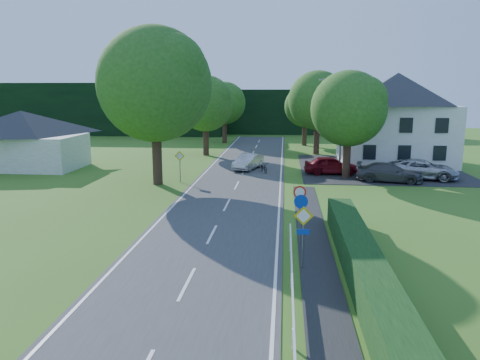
# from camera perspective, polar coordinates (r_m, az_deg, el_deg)

# --- Properties ---
(road) EXTENTS (7.00, 80.00, 0.04)m
(road) POSITION_cam_1_polar(r_m,az_deg,el_deg) (30.98, -1.16, -2.18)
(road) COLOR #3A3A3C
(road) RESTS_ON ground
(footpath) EXTENTS (1.50, 44.00, 0.04)m
(footpath) POSITION_cam_1_polar(r_m,az_deg,el_deg) (13.98, 11.32, -19.67)
(footpath) COLOR black
(footpath) RESTS_ON ground
(parking_pad) EXTENTS (14.00, 16.00, 0.04)m
(parking_pad) POSITION_cam_1_polar(r_m,az_deg,el_deg) (44.36, 16.44, 1.40)
(parking_pad) COLOR black
(parking_pad) RESTS_ON ground
(line_edge_left) EXTENTS (0.12, 80.00, 0.01)m
(line_edge_left) POSITION_cam_1_polar(r_m,az_deg,el_deg) (31.51, -7.05, -1.99)
(line_edge_left) COLOR white
(line_edge_left) RESTS_ON road
(line_edge_right) EXTENTS (0.12, 80.00, 0.01)m
(line_edge_right) POSITION_cam_1_polar(r_m,az_deg,el_deg) (30.78, 4.86, -2.26)
(line_edge_right) COLOR white
(line_edge_right) RESTS_ON road
(line_centre) EXTENTS (0.12, 80.00, 0.01)m
(line_centre) POSITION_cam_1_polar(r_m,az_deg,el_deg) (30.98, -1.16, -2.13)
(line_centre) COLOR white
(line_centre) RESTS_ON road
(tree_main) EXTENTS (9.40, 9.40, 11.64)m
(tree_main) POSITION_cam_1_polar(r_m,az_deg,el_deg) (35.28, -10.28, 8.79)
(tree_main) COLOR #235018
(tree_main) RESTS_ON ground
(tree_left_far) EXTENTS (7.00, 7.00, 8.58)m
(tree_left_far) POSITION_cam_1_polar(r_m,az_deg,el_deg) (50.75, -4.22, 7.84)
(tree_left_far) COLOR #235018
(tree_left_far) RESTS_ON ground
(tree_right_far) EXTENTS (7.40, 7.40, 9.09)m
(tree_right_far) POSITION_cam_1_polar(r_m,az_deg,el_deg) (52.14, 9.40, 8.09)
(tree_right_far) COLOR #235018
(tree_right_far) RESTS_ON ground
(tree_left_back) EXTENTS (6.60, 6.60, 8.07)m
(tree_left_back) POSITION_cam_1_polar(r_m,az_deg,el_deg) (62.55, -1.91, 8.24)
(tree_left_back) COLOR #235018
(tree_left_back) RESTS_ON ground
(tree_right_back) EXTENTS (6.20, 6.20, 7.56)m
(tree_right_back) POSITION_cam_1_polar(r_m,az_deg,el_deg) (60.10, 7.92, 7.78)
(tree_right_back) COLOR #235018
(tree_right_back) RESTS_ON ground
(tree_right_mid) EXTENTS (7.00, 7.00, 8.58)m
(tree_right_mid) POSITION_cam_1_polar(r_m,az_deg,el_deg) (38.39, 13.02, 6.56)
(tree_right_mid) COLOR #235018
(tree_right_mid) RESTS_ON ground
(treeline_left) EXTENTS (44.00, 6.00, 8.00)m
(treeline_left) POSITION_cam_1_polar(r_m,az_deg,el_deg) (78.61, -18.36, 8.24)
(treeline_left) COLOR black
(treeline_left) RESTS_ON ground
(treeline_right) EXTENTS (30.00, 5.00, 7.00)m
(treeline_right) POSITION_cam_1_polar(r_m,az_deg,el_deg) (76.18, 8.94, 8.21)
(treeline_right) COLOR black
(treeline_right) RESTS_ON ground
(bungalow_left) EXTENTS (11.00, 6.50, 5.20)m
(bungalow_left) POSITION_cam_1_polar(r_m,az_deg,el_deg) (46.56, -24.96, 4.61)
(bungalow_left) COLOR #B8B8B3
(bungalow_left) RESTS_ON ground
(house_white) EXTENTS (10.60, 8.40, 8.60)m
(house_white) POSITION_cam_1_polar(r_m,az_deg,el_deg) (47.22, 18.46, 7.21)
(house_white) COLOR silver
(house_white) RESTS_ON ground
(streetlight) EXTENTS (2.03, 0.18, 8.00)m
(streetlight) POSITION_cam_1_polar(r_m,az_deg,el_deg) (40.30, 12.05, 7.05)
(streetlight) COLOR slate
(streetlight) RESTS_ON ground
(sign_priority_right) EXTENTS (0.78, 0.09, 2.59)m
(sign_priority_right) POSITION_cam_1_polar(r_m,az_deg,el_deg) (18.73, 7.73, -5.54)
(sign_priority_right) COLOR slate
(sign_priority_right) RESTS_ON ground
(sign_roundabout) EXTENTS (0.64, 0.08, 2.37)m
(sign_roundabout) POSITION_cam_1_polar(r_m,az_deg,el_deg) (21.65, 7.42, -3.59)
(sign_roundabout) COLOR slate
(sign_roundabout) RESTS_ON ground
(sign_speed_limit) EXTENTS (0.64, 0.11, 2.37)m
(sign_speed_limit) POSITION_cam_1_polar(r_m,az_deg,el_deg) (23.56, 7.28, -2.15)
(sign_speed_limit) COLOR slate
(sign_speed_limit) RESTS_ON ground
(sign_priority_left) EXTENTS (0.78, 0.09, 2.44)m
(sign_priority_left) POSITION_cam_1_polar(r_m,az_deg,el_deg) (36.25, -7.35, 2.41)
(sign_priority_left) COLOR slate
(sign_priority_left) RESTS_ON ground
(moving_car) EXTENTS (2.66, 4.43, 1.38)m
(moving_car) POSITION_cam_1_polar(r_m,az_deg,el_deg) (41.71, 1.00, 2.25)
(moving_car) COLOR #AEAFB3
(moving_car) RESTS_ON road
(motorcycle) EXTENTS (1.13, 1.82, 0.90)m
(motorcycle) POSITION_cam_1_polar(r_m,az_deg,el_deg) (40.20, 2.91, 1.57)
(motorcycle) COLOR black
(motorcycle) RESTS_ON road
(parked_car_red) EXTENTS (4.51, 2.03, 1.50)m
(parked_car_red) POSITION_cam_1_polar(r_m,az_deg,el_deg) (40.11, 10.99, 1.79)
(parked_car_red) COLOR maroon
(parked_car_red) RESTS_ON parking_pad
(parked_car_silver_a) EXTENTS (4.40, 2.05, 1.40)m
(parked_car_silver_a) POSITION_cam_1_polar(r_m,az_deg,el_deg) (46.16, 15.20, 2.73)
(parked_car_silver_a) COLOR #B2B2B7
(parked_car_silver_a) RESTS_ON parking_pad
(parked_car_grey) EXTENTS (5.28, 3.01, 1.44)m
(parked_car_grey) POSITION_cam_1_polar(r_m,az_deg,el_deg) (37.95, 17.75, 0.89)
(parked_car_grey) COLOR #454449
(parked_car_grey) RESTS_ON parking_pad
(parked_car_silver_b) EXTENTS (6.06, 3.88, 1.56)m
(parked_car_silver_b) POSITION_cam_1_polar(r_m,az_deg,el_deg) (40.00, 21.27, 1.25)
(parked_car_silver_b) COLOR #B1B0B7
(parked_car_silver_b) RESTS_ON parking_pad
(parasol) EXTENTS (2.31, 2.33, 1.68)m
(parasol) POSITION_cam_1_polar(r_m,az_deg,el_deg) (43.64, 13.20, 2.55)
(parasol) COLOR #A61F0D
(parasol) RESTS_ON parking_pad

